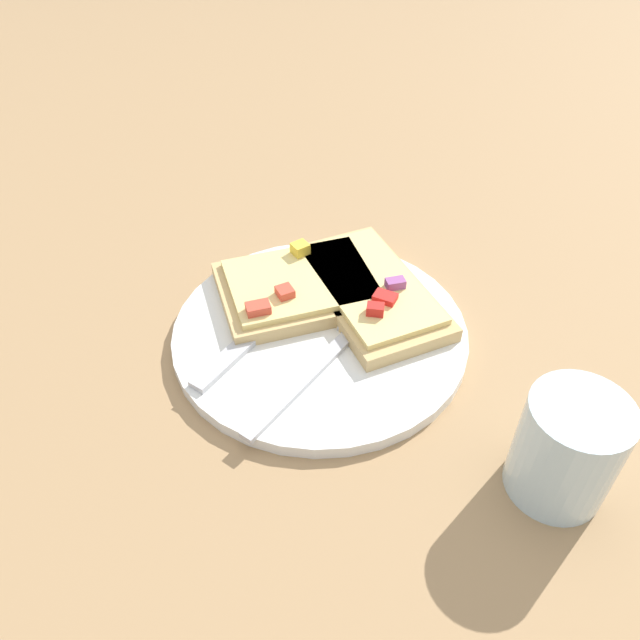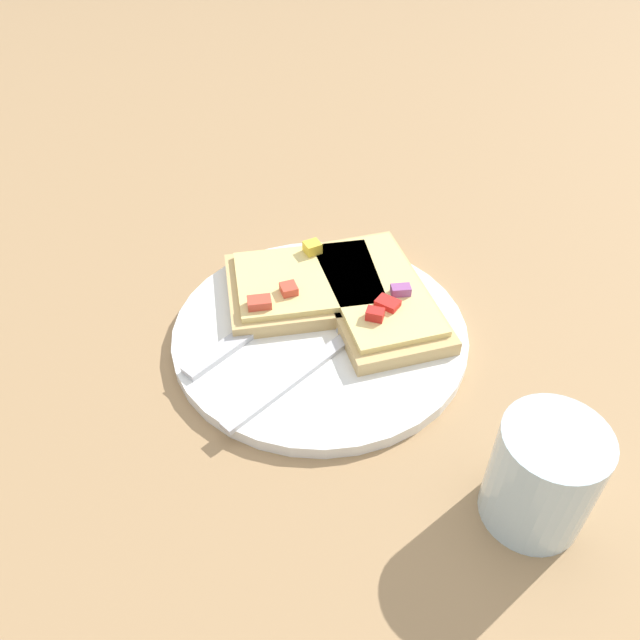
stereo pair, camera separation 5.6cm
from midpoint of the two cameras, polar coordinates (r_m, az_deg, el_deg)
name	(u,v)px [view 1 (the left image)]	position (r m, az deg, el deg)	size (l,w,h in m)	color
ground_plane	(320,337)	(0.58, -2.79, -1.73)	(4.00, 4.00, 0.00)	#9E7A51
plate	(320,333)	(0.58, -2.81, -1.30)	(0.27, 0.27, 0.01)	white
fork	(340,344)	(0.55, -1.10, -2.38)	(0.23, 0.06, 0.01)	#B7B7BC
knife	(259,330)	(0.57, -8.40, -1.06)	(0.20, 0.06, 0.01)	#B7B7BC
pizza_slice_main	(366,287)	(0.60, 1.57, 2.89)	(0.15, 0.20, 0.03)	tan
pizza_slice_corner	(300,286)	(0.60, -4.52, 3.00)	(0.19, 0.17, 0.03)	tan
crumb_scatter	(287,292)	(0.61, -5.74, 2.42)	(0.13, 0.07, 0.01)	tan
drinking_glass	(567,449)	(0.47, 18.41, -11.31)	(0.07, 0.07, 0.09)	silver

